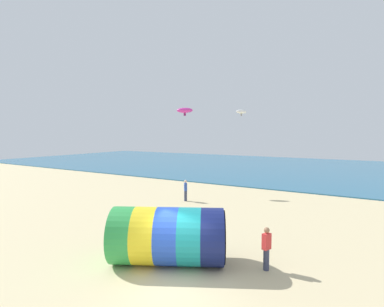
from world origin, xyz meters
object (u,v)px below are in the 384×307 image
object	(u,v)px
kite_handler	(266,248)
bystander_near_water	(186,190)
kite_white_parafoil	(241,112)
kite_magenta_parafoil	(185,110)
giant_inflatable_tube	(168,236)

from	to	relation	value
kite_handler	bystander_near_water	bearing A→B (deg)	136.96
kite_white_parafoil	bystander_near_water	xyz separation A→B (m)	(-7.07, 5.68, -5.82)
kite_magenta_parafoil	bystander_near_water	size ratio (longest dim) A/B	0.95
giant_inflatable_tube	kite_handler	bearing A→B (deg)	22.44
giant_inflatable_tube	bystander_near_water	world-z (taller)	giant_inflatable_tube
giant_inflatable_tube	kite_magenta_parafoil	distance (m)	17.37
kite_magenta_parafoil	bystander_near_water	xyz separation A→B (m)	(2.31, -3.54, -6.85)
kite_white_parafoil	bystander_near_water	bearing A→B (deg)	141.19
kite_handler	kite_white_parafoil	xyz separation A→B (m)	(-2.41, 3.17, 5.80)
giant_inflatable_tube	kite_magenta_parafoil	size ratio (longest dim) A/B	3.19
giant_inflatable_tube	kite_handler	xyz separation A→B (m)	(3.77, 1.56, -0.29)
kite_handler	kite_magenta_parafoil	size ratio (longest dim) A/B	1.07
kite_white_parafoil	kite_magenta_parafoil	xyz separation A→B (m)	(-9.38, 9.23, 1.03)
kite_magenta_parafoil	giant_inflatable_tube	bearing A→B (deg)	-60.11
kite_handler	kite_white_parafoil	size ratio (longest dim) A/B	2.57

